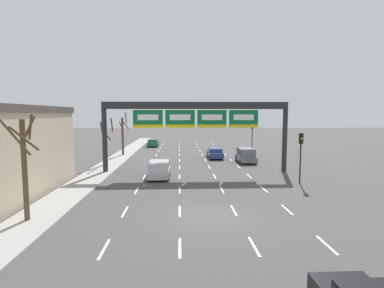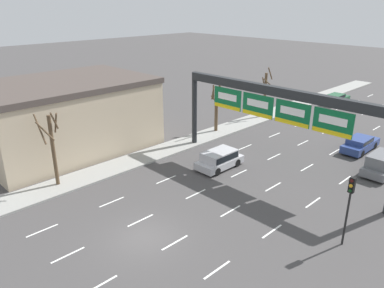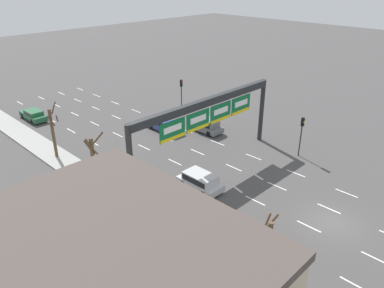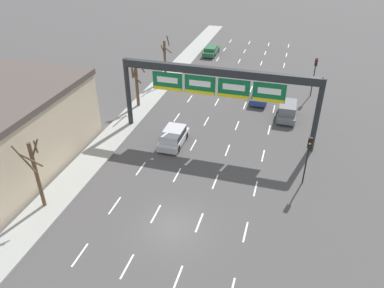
{
  "view_description": "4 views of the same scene",
  "coord_description": "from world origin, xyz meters",
  "px_view_note": "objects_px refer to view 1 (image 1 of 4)",
  "views": [
    {
      "loc": [
        -1.65,
        -16.64,
        5.86
      ],
      "look_at": [
        -0.55,
        9.31,
        3.25
      ],
      "focal_mm": 28.0,
      "sensor_mm": 36.0,
      "label": 1
    },
    {
      "loc": [
        15.39,
        -11.06,
        13.16
      ],
      "look_at": [
        -3.08,
        7.03,
        3.25
      ],
      "focal_mm": 35.0,
      "sensor_mm": 36.0,
      "label": 2
    },
    {
      "loc": [
        -24.44,
        -8.96,
        17.77
      ],
      "look_at": [
        -1.76,
        13.45,
        2.92
      ],
      "focal_mm": 35.0,
      "sensor_mm": 36.0,
      "label": 3
    },
    {
      "loc": [
        6.64,
        -18.1,
        18.62
      ],
      "look_at": [
        -0.98,
        8.22,
        1.87
      ],
      "focal_mm": 35.0,
      "sensor_mm": 36.0,
      "label": 4
    }
  ],
  "objects_px": {
    "suv_silver": "(159,169)",
    "car_blue": "(215,152)",
    "car_green": "(153,142)",
    "tree_bare_closest": "(106,141)",
    "suv_grey": "(246,154)",
    "traffic_light_mid_block": "(252,132)",
    "tree_bare_third": "(24,162)",
    "sign_gantry": "(196,116)",
    "tree_bare_second": "(123,134)",
    "traffic_light_near_gantry": "(301,148)"
  },
  "relations": [
    {
      "from": "tree_bare_closest",
      "to": "tree_bare_third",
      "type": "bearing_deg",
      "value": -89.79
    },
    {
      "from": "car_green",
      "to": "traffic_light_near_gantry",
      "type": "distance_m",
      "value": 33.66
    },
    {
      "from": "sign_gantry",
      "to": "tree_bare_closest",
      "type": "xyz_separation_m",
      "value": [
        -9.95,
        4.18,
        -2.79
      ]
    },
    {
      "from": "car_blue",
      "to": "sign_gantry",
      "type": "bearing_deg",
      "value": -107.64
    },
    {
      "from": "suv_silver",
      "to": "tree_bare_third",
      "type": "height_order",
      "value": "tree_bare_third"
    },
    {
      "from": "traffic_light_near_gantry",
      "to": "tree_bare_second",
      "type": "distance_m",
      "value": 25.28
    },
    {
      "from": "car_green",
      "to": "tree_bare_closest",
      "type": "distance_m",
      "value": 20.94
    },
    {
      "from": "traffic_light_near_gantry",
      "to": "traffic_light_mid_block",
      "type": "bearing_deg",
      "value": 89.03
    },
    {
      "from": "tree_bare_second",
      "to": "tree_bare_third",
      "type": "xyz_separation_m",
      "value": [
        -0.34,
        -26.07,
        0.26
      ]
    },
    {
      "from": "sign_gantry",
      "to": "suv_grey",
      "type": "distance_m",
      "value": 10.0
    },
    {
      "from": "car_blue",
      "to": "traffic_light_near_gantry",
      "type": "distance_m",
      "value": 16.22
    },
    {
      "from": "suv_silver",
      "to": "car_green",
      "type": "height_order",
      "value": "suv_silver"
    },
    {
      "from": "car_blue",
      "to": "traffic_light_mid_block",
      "type": "distance_m",
      "value": 6.94
    },
    {
      "from": "tree_bare_closest",
      "to": "tree_bare_second",
      "type": "relative_size",
      "value": 0.88
    },
    {
      "from": "sign_gantry",
      "to": "car_blue",
      "type": "relative_size",
      "value": 3.85
    },
    {
      "from": "traffic_light_near_gantry",
      "to": "traffic_light_mid_block",
      "type": "distance_m",
      "value": 18.07
    },
    {
      "from": "traffic_light_near_gantry",
      "to": "tree_bare_second",
      "type": "relative_size",
      "value": 0.72
    },
    {
      "from": "car_blue",
      "to": "tree_bare_closest",
      "type": "bearing_deg",
      "value": -156.85
    },
    {
      "from": "suv_silver",
      "to": "car_green",
      "type": "relative_size",
      "value": 0.89
    },
    {
      "from": "suv_silver",
      "to": "car_blue",
      "type": "height_order",
      "value": "suv_silver"
    },
    {
      "from": "tree_bare_third",
      "to": "suv_silver",
      "type": "bearing_deg",
      "value": 60.61
    },
    {
      "from": "suv_grey",
      "to": "traffic_light_mid_block",
      "type": "relative_size",
      "value": 0.9
    },
    {
      "from": "car_blue",
      "to": "traffic_light_mid_block",
      "type": "bearing_deg",
      "value": 27.35
    },
    {
      "from": "suv_grey",
      "to": "tree_bare_closest",
      "type": "distance_m",
      "value": 16.6
    },
    {
      "from": "car_blue",
      "to": "traffic_light_near_gantry",
      "type": "relative_size",
      "value": 1.13
    },
    {
      "from": "car_blue",
      "to": "suv_silver",
      "type": "bearing_deg",
      "value": -118.51
    },
    {
      "from": "car_blue",
      "to": "tree_bare_third",
      "type": "xyz_separation_m",
      "value": [
        -12.99,
        -23.5,
        2.58
      ]
    },
    {
      "from": "tree_bare_second",
      "to": "traffic_light_mid_block",
      "type": "bearing_deg",
      "value": 1.2
    },
    {
      "from": "car_green",
      "to": "tree_bare_third",
      "type": "height_order",
      "value": "tree_bare_third"
    },
    {
      "from": "traffic_light_mid_block",
      "to": "sign_gantry",
      "type": "bearing_deg",
      "value": -124.74
    },
    {
      "from": "suv_grey",
      "to": "tree_bare_third",
      "type": "relative_size",
      "value": 0.73
    },
    {
      "from": "traffic_light_near_gantry",
      "to": "tree_bare_second",
      "type": "xyz_separation_m",
      "value": [
        -18.06,
        17.69,
        -0.02
      ]
    },
    {
      "from": "sign_gantry",
      "to": "car_green",
      "type": "relative_size",
      "value": 3.91
    },
    {
      "from": "car_blue",
      "to": "traffic_light_mid_block",
      "type": "relative_size",
      "value": 1.03
    },
    {
      "from": "sign_gantry",
      "to": "tree_bare_second",
      "type": "relative_size",
      "value": 3.12
    },
    {
      "from": "suv_silver",
      "to": "suv_grey",
      "type": "height_order",
      "value": "suv_grey"
    },
    {
      "from": "traffic_light_mid_block",
      "to": "tree_bare_closest",
      "type": "distance_m",
      "value": 20.63
    },
    {
      "from": "suv_silver",
      "to": "suv_grey",
      "type": "relative_size",
      "value": 1.0
    },
    {
      "from": "traffic_light_mid_block",
      "to": "tree_bare_third",
      "type": "height_order",
      "value": "tree_bare_third"
    },
    {
      "from": "sign_gantry",
      "to": "traffic_light_mid_block",
      "type": "relative_size",
      "value": 3.98
    },
    {
      "from": "traffic_light_near_gantry",
      "to": "tree_bare_closest",
      "type": "relative_size",
      "value": 0.81
    },
    {
      "from": "sign_gantry",
      "to": "car_green",
      "type": "height_order",
      "value": "sign_gantry"
    },
    {
      "from": "suv_grey",
      "to": "tree_bare_closest",
      "type": "xyz_separation_m",
      "value": [
        -16.39,
        -1.84,
        1.93
      ]
    },
    {
      "from": "suv_silver",
      "to": "traffic_light_mid_block",
      "type": "height_order",
      "value": "traffic_light_mid_block"
    },
    {
      "from": "car_blue",
      "to": "car_green",
      "type": "bearing_deg",
      "value": 122.58
    },
    {
      "from": "tree_bare_closest",
      "to": "car_green",
      "type": "bearing_deg",
      "value": 80.31
    },
    {
      "from": "suv_grey",
      "to": "car_blue",
      "type": "height_order",
      "value": "suv_grey"
    },
    {
      "from": "traffic_light_near_gantry",
      "to": "sign_gantry",
      "type": "bearing_deg",
      "value": 147.85
    },
    {
      "from": "tree_bare_closest",
      "to": "tree_bare_second",
      "type": "bearing_deg",
      "value": 87.17
    },
    {
      "from": "suv_grey",
      "to": "traffic_light_near_gantry",
      "type": "bearing_deg",
      "value": -79.66
    }
  ]
}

